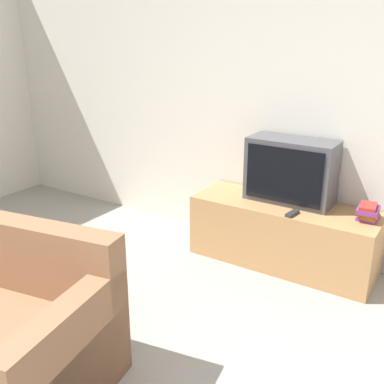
{
  "coord_description": "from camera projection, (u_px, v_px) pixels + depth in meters",
  "views": [
    {
      "loc": [
        1.6,
        -0.53,
        1.84
      ],
      "look_at": [
        -0.12,
        2.14,
        0.71
      ],
      "focal_mm": 42.0,
      "sensor_mm": 36.0,
      "label": 1
    }
  ],
  "objects": [
    {
      "name": "book_stack",
      "position": [
        368.0,
        212.0,
        3.31
      ],
      "size": [
        0.17,
        0.21,
        0.12
      ],
      "color": "#7A3884",
      "rests_on": "tv_stand"
    },
    {
      "name": "television",
      "position": [
        291.0,
        171.0,
        3.62
      ],
      "size": [
        0.7,
        0.32,
        0.52
      ],
      "color": "#4C4C51",
      "rests_on": "tv_stand"
    },
    {
      "name": "tv_stand",
      "position": [
        283.0,
        234.0,
        3.72
      ],
      "size": [
        1.5,
        0.52,
        0.52
      ],
      "color": "tan",
      "rests_on": "ground_plane"
    },
    {
      "name": "remote_on_stand",
      "position": [
        292.0,
        214.0,
        3.42
      ],
      "size": [
        0.07,
        0.15,
        0.02
      ],
      "rotation": [
        0.0,
        0.0,
        -0.13
      ],
      "color": "#2D2D2D",
      "rests_on": "tv_stand"
    },
    {
      "name": "wall_back",
      "position": [
        260.0,
        99.0,
        3.82
      ],
      "size": [
        9.0,
        0.06,
        2.6
      ],
      "color": "silver",
      "rests_on": "ground_plane"
    }
  ]
}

